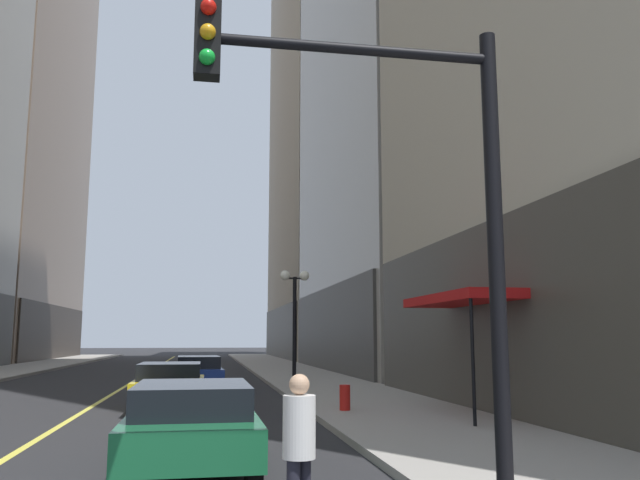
% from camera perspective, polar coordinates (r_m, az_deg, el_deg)
% --- Properties ---
extents(ground_plane, '(200.00, 200.00, 0.00)m').
position_cam_1_polar(ground_plane, '(39.15, -15.05, -11.29)').
color(ground_plane, '#262628').
extents(sidewalk_right, '(4.50, 78.00, 0.15)m').
position_cam_1_polar(sidewalk_right, '(39.33, -2.74, -11.45)').
color(sidewalk_right, '#9E9991').
rests_on(sidewalk_right, ground).
extents(lane_centre_stripe, '(0.16, 70.00, 0.01)m').
position_cam_1_polar(lane_centre_stripe, '(39.15, -15.05, -11.29)').
color(lane_centre_stripe, '#E5D64C').
rests_on(lane_centre_stripe, ground).
extents(building_right_far, '(12.50, 26.00, 50.31)m').
position_cam_1_polar(building_right_far, '(69.30, 1.76, 10.80)').
color(building_right_far, '#B7AD99').
rests_on(building_right_far, ground).
extents(storefront_awning_right, '(1.60, 4.79, 3.12)m').
position_cam_1_polar(storefront_awning_right, '(16.98, 12.35, -5.16)').
color(storefront_awning_right, '#B21414').
rests_on(storefront_awning_right, ground).
extents(car_green, '(1.96, 4.49, 1.32)m').
position_cam_1_polar(car_green, '(10.64, -11.23, -15.45)').
color(car_green, '#196038').
rests_on(car_green, ground).
extents(car_yellow, '(1.90, 4.06, 1.32)m').
position_cam_1_polar(car_yellow, '(19.19, -13.09, -12.29)').
color(car_yellow, yellow).
rests_on(car_yellow, ground).
extents(car_blue, '(1.94, 4.30, 1.32)m').
position_cam_1_polar(car_blue, '(26.06, -10.69, -11.34)').
color(car_blue, navy).
rests_on(car_blue, ground).
extents(pedestrian_in_white_shirt, '(0.48, 0.48, 1.65)m').
position_cam_1_polar(pedestrian_in_white_shirt, '(6.93, -1.86, -17.41)').
color(pedestrian_in_white_shirt, black).
rests_on(pedestrian_in_white_shirt, ground).
extents(traffic_light_near_right, '(3.43, 0.35, 5.65)m').
position_cam_1_polar(traffic_light_near_right, '(7.16, 7.36, 5.40)').
color(traffic_light_near_right, black).
rests_on(traffic_light_near_right, ground).
extents(street_lamp_right_mid, '(1.06, 0.36, 4.43)m').
position_cam_1_polar(street_lamp_right_mid, '(23.35, -2.25, -5.58)').
color(street_lamp_right_mid, black).
rests_on(street_lamp_right_mid, ground).
extents(fire_hydrant_right, '(0.28, 0.28, 0.80)m').
position_cam_1_polar(fire_hydrant_right, '(17.40, 2.21, -13.95)').
color(fire_hydrant_right, red).
rests_on(fire_hydrant_right, ground).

